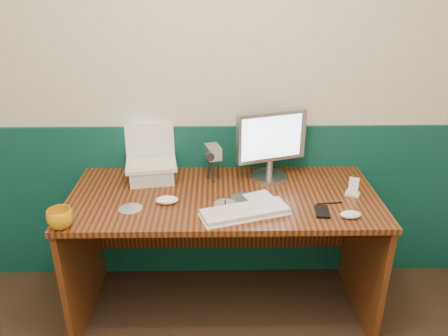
{
  "coord_description": "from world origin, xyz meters",
  "views": [
    {
      "loc": [
        0.1,
        -0.63,
        1.81
      ],
      "look_at": [
        0.13,
        1.23,
        0.97
      ],
      "focal_mm": 35.0,
      "sensor_mm": 36.0,
      "label": 1
    }
  ],
  "objects_px": {
    "laptop": "(150,147)",
    "keyboard": "(245,212)",
    "monitor": "(270,146)",
    "mug": "(60,219)",
    "desk": "(224,254)",
    "camcorder": "(213,164)"
  },
  "relations": [
    {
      "from": "laptop",
      "to": "keyboard",
      "type": "distance_m",
      "value": 0.65
    },
    {
      "from": "monitor",
      "to": "mug",
      "type": "distance_m",
      "value": 1.13
    },
    {
      "from": "desk",
      "to": "keyboard",
      "type": "distance_m",
      "value": 0.45
    },
    {
      "from": "laptop",
      "to": "camcorder",
      "type": "bearing_deg",
      "value": -9.3
    },
    {
      "from": "camcorder",
      "to": "keyboard",
      "type": "bearing_deg",
      "value": -83.74
    },
    {
      "from": "monitor",
      "to": "camcorder",
      "type": "relative_size",
      "value": 2.06
    },
    {
      "from": "camcorder",
      "to": "monitor",
      "type": "bearing_deg",
      "value": -12.25
    },
    {
      "from": "desk",
      "to": "camcorder",
      "type": "distance_m",
      "value": 0.5
    },
    {
      "from": "laptop",
      "to": "mug",
      "type": "xyz_separation_m",
      "value": [
        -0.35,
        -0.49,
        -0.15
      ]
    },
    {
      "from": "laptop",
      "to": "camcorder",
      "type": "xyz_separation_m",
      "value": [
        0.34,
        -0.01,
        -0.1
      ]
    },
    {
      "from": "monitor",
      "to": "camcorder",
      "type": "height_order",
      "value": "monitor"
    },
    {
      "from": "mug",
      "to": "camcorder",
      "type": "bearing_deg",
      "value": 35.03
    },
    {
      "from": "monitor",
      "to": "keyboard",
      "type": "height_order",
      "value": "monitor"
    },
    {
      "from": "desk",
      "to": "mug",
      "type": "xyz_separation_m",
      "value": [
        -0.74,
        -0.3,
        0.42
      ]
    },
    {
      "from": "desk",
      "to": "monitor",
      "type": "bearing_deg",
      "value": 37.09
    },
    {
      "from": "monitor",
      "to": "keyboard",
      "type": "relative_size",
      "value": 0.93
    },
    {
      "from": "laptop",
      "to": "camcorder",
      "type": "distance_m",
      "value": 0.35
    },
    {
      "from": "keyboard",
      "to": "camcorder",
      "type": "distance_m",
      "value": 0.42
    },
    {
      "from": "keyboard",
      "to": "desk",
      "type": "bearing_deg",
      "value": 97.94
    },
    {
      "from": "mug",
      "to": "camcorder",
      "type": "relative_size",
      "value": 0.62
    },
    {
      "from": "monitor",
      "to": "mug",
      "type": "xyz_separation_m",
      "value": [
        -1.0,
        -0.5,
        -0.15
      ]
    },
    {
      "from": "desk",
      "to": "keyboard",
      "type": "bearing_deg",
      "value": -64.3
    }
  ]
}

